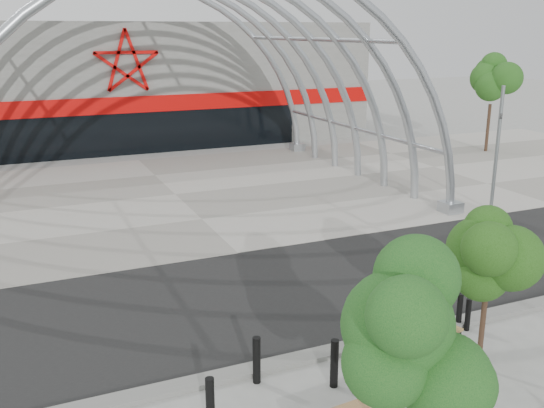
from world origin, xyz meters
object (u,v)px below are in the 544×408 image
street_tree_0 (419,336)px  bollard_2 (334,363)px  bench_1 (428,345)px  signal_pole (497,147)px  street_tree_1 (489,262)px

street_tree_0 → bollard_2: bearing=81.7°
street_tree_0 → bench_1: 5.70m
bench_1 → street_tree_0: bearing=-131.2°
signal_pole → street_tree_0: bearing=-136.7°
street_tree_0 → bench_1: (3.27, 3.74, -2.81)m
street_tree_1 → bollard_2: (-3.44, 0.65, -2.05)m
street_tree_1 → signal_pole: bearing=46.2°
street_tree_1 → bench_1: street_tree_1 is taller
signal_pole → street_tree_1: bearing=-133.8°
signal_pole → bollard_2: size_ratio=4.75×
street_tree_1 → bench_1: 2.68m
street_tree_0 → street_tree_1: 4.82m
signal_pole → street_tree_0: 18.28m
bench_1 → bollard_2: bollard_2 is taller
bench_1 → signal_pole: bearing=41.2°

